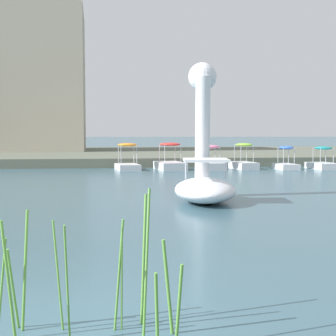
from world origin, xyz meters
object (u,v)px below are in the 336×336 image
object	(u,v)px
pedal_boat_pink	(211,163)
pedal_boat_teal	(323,162)
pedal_boat_blue	(286,162)
pedal_boat_red	(170,162)
pedal_boat_lime	(244,161)
pedal_boat_orange	(128,162)
swan_boat	(204,163)

from	to	relation	value
pedal_boat_pink	pedal_boat_teal	xyz separation A→B (m)	(6.68, -0.10, -0.01)
pedal_boat_blue	pedal_boat_pink	bearing A→B (deg)	178.45
pedal_boat_red	pedal_boat_pink	bearing A→B (deg)	-7.42
pedal_boat_red	pedal_boat_lime	world-z (taller)	pedal_boat_red
pedal_boat_blue	pedal_boat_teal	xyz separation A→B (m)	(2.26, 0.02, -0.03)
pedal_boat_red	pedal_boat_teal	bearing A→B (deg)	-2.56
pedal_boat_pink	pedal_boat_teal	size ratio (longest dim) A/B	1.07
pedal_boat_orange	pedal_boat_blue	size ratio (longest dim) A/B	1.23
pedal_boat_lime	pedal_boat_blue	bearing A→B (deg)	-12.42
pedal_boat_lime	pedal_boat_pink	bearing A→B (deg)	-168.93
pedal_boat_blue	pedal_boat_teal	size ratio (longest dim) A/B	0.83
pedal_boat_lime	pedal_boat_teal	xyz separation A→B (m)	(4.63, -0.50, -0.08)
pedal_boat_pink	pedal_boat_lime	distance (m)	2.10
swan_boat	pedal_boat_blue	size ratio (longest dim) A/B	2.49
pedal_boat_orange	pedal_boat_blue	bearing A→B (deg)	-2.52
swan_boat	pedal_boat_blue	world-z (taller)	swan_boat
swan_boat	pedal_boat_teal	world-z (taller)	swan_boat
pedal_boat_pink	pedal_boat_lime	size ratio (longest dim) A/B	1.06
pedal_boat_lime	pedal_boat_blue	xyz separation A→B (m)	(2.37, -0.52, -0.05)
pedal_boat_red	pedal_boat_teal	size ratio (longest dim) A/B	1.20
pedal_boat_pink	pedal_boat_blue	bearing A→B (deg)	-1.55
swan_boat	pedal_boat_blue	bearing A→B (deg)	59.73
pedal_boat_red	pedal_boat_pink	xyz separation A→B (m)	(2.30, -0.30, -0.07)
pedal_boat_orange	pedal_boat_red	distance (m)	2.43
swan_boat	pedal_boat_lime	distance (m)	13.76
pedal_boat_lime	pedal_boat_red	bearing A→B (deg)	-178.64
pedal_boat_orange	pedal_boat_blue	distance (m)	9.16
pedal_boat_lime	pedal_boat_teal	bearing A→B (deg)	-6.23
pedal_boat_red	pedal_boat_pink	distance (m)	2.32
swan_boat	pedal_boat_lime	xyz separation A→B (m)	(4.83, 12.86, -0.73)
pedal_boat_pink	pedal_boat_blue	world-z (taller)	pedal_boat_pink
pedal_boat_orange	pedal_boat_red	xyz separation A→B (m)	(2.43, 0.02, -0.01)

